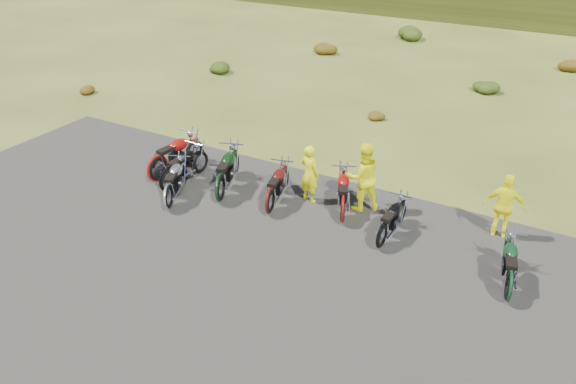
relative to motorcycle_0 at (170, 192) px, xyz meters
The scene contains 20 objects.
ground 3.46m from the motorcycle_0, 15.15° to the right, with size 300.00×300.00×0.00m, color #3E4918.
gravel_pad 4.42m from the motorcycle_0, 41.04° to the right, with size 20.00×12.00×0.04m, color black.
shrub_0 10.05m from the motorcycle_0, 149.53° to the left, with size 0.77×0.77×0.45m, color #5F350B.
shrub_1 11.89m from the motorcycle_0, 119.01° to the left, with size 1.03×1.03×0.61m, color #1A320C.
shrub_2 15.96m from the motorcycle_0, 100.34° to the left, with size 1.30×1.30×0.77m, color #5F350B.
shrub_3 21.00m from the motorcycle_0, 89.90° to the left, with size 1.56×1.56×0.92m, color #1A320C.
shrub_4 8.80m from the motorcycle_0, 70.51° to the left, with size 0.77×0.77×0.45m, color #5F350B.
shrub_5 14.80m from the motorcycle_0, 66.77° to the left, with size 1.03×1.03×0.61m, color #1A320C.
shrub_6 20.82m from the motorcycle_0, 65.19° to the left, with size 1.30×1.30×0.77m, color #5F350B.
motorcycle_0 is the anchor object (origin of this frame).
motorcycle_1 0.78m from the motorcycle_0, 153.79° to the left, with size 2.30×0.77×1.20m, color #9B0E0B, non-canonical shape.
motorcycle_2 1.62m from the motorcycle_0, 10.02° to the left, with size 2.30×0.77×1.20m, color black, non-canonical shape.
motorcycle_3 0.98m from the motorcycle_0, 50.32° to the right, with size 2.05×0.68×1.08m, color silver, non-canonical shape.
motorcycle_4 3.16m from the motorcycle_0, ahead, with size 2.02×0.67×1.06m, color #4A0D0C, non-canonical shape.
motorcycle_5 6.33m from the motorcycle_0, ahead, with size 1.87×0.62×0.98m, color black, non-canonical shape.
motorcycle_6 5.09m from the motorcycle_0, 10.59° to the left, with size 2.06×0.69×1.08m, color maroon, non-canonical shape.
motorcycle_7 9.36m from the motorcycle_0, ahead, with size 1.94×0.65×1.01m, color #0E3319, non-canonical shape.
person_middle 4.11m from the motorcycle_0, 21.83° to the left, with size 0.61×0.40×1.66m, color yellow.
person_right_a 5.56m from the motorcycle_0, 19.29° to the left, with size 0.93×0.73×1.92m, color yellow.
person_right_b 9.04m from the motorcycle_0, 14.64° to the left, with size 0.99×0.41×1.68m, color yellow.
Camera 1 is at (6.62, -9.74, 7.72)m, focal length 35.00 mm.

